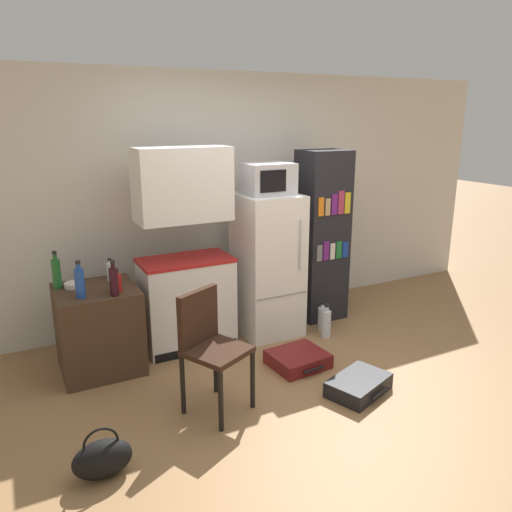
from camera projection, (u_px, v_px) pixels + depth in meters
The scene contains 19 objects.
ground_plane at pixel (332, 394), 3.93m from camera, with size 24.00×24.00×0.00m, color olive.
wall_back at pixel (243, 197), 5.39m from camera, with size 6.40×0.10×2.56m.
side_table at pixel (99, 329), 4.25m from camera, with size 0.66×0.65×0.73m.
kitchen_hutch at pixel (185, 258), 4.56m from camera, with size 0.84×0.48×1.86m.
refrigerator at pixel (268, 265), 4.92m from camera, with size 0.57×0.61×1.40m.
microwave at pixel (268, 179), 4.69m from camera, with size 0.46×0.35×0.29m.
bookshelf at pixel (322, 236), 5.25m from camera, with size 0.48×0.41×1.79m.
bottle_blue_soda at pixel (80, 282), 3.92m from camera, with size 0.07×0.07×0.30m.
bottle_ketchup_red at pixel (117, 282), 4.07m from camera, with size 0.07×0.07×0.18m.
bottle_green_tall at pixel (56, 273), 4.13m from camera, with size 0.07×0.07×0.32m.
bottle_clear_short at pixel (110, 271), 4.34m from camera, with size 0.06×0.06×0.20m.
bottle_wine_dark at pixel (114, 281), 3.97m from camera, with size 0.07×0.07×0.29m.
bowl at pixel (74, 285), 4.18m from camera, with size 0.15×0.15×0.04m.
chair at pixel (208, 339), 3.63m from camera, with size 0.54×0.54×0.91m.
suitcase_large_flat at pixel (298, 359), 4.38m from camera, with size 0.50×0.47×0.12m.
suitcase_small_flat at pixel (359, 385), 3.95m from camera, with size 0.59×0.48×0.13m.
handbag at pixel (102, 458), 3.01m from camera, with size 0.36×0.20×0.33m.
water_bottle_front at pixel (326, 323), 4.93m from camera, with size 0.09×0.09×0.35m.
water_bottle_middle at pixel (323, 318), 5.11m from camera, with size 0.10×0.10×0.30m.
Camera 1 is at (-2.13, -2.83, 2.12)m, focal length 35.00 mm.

